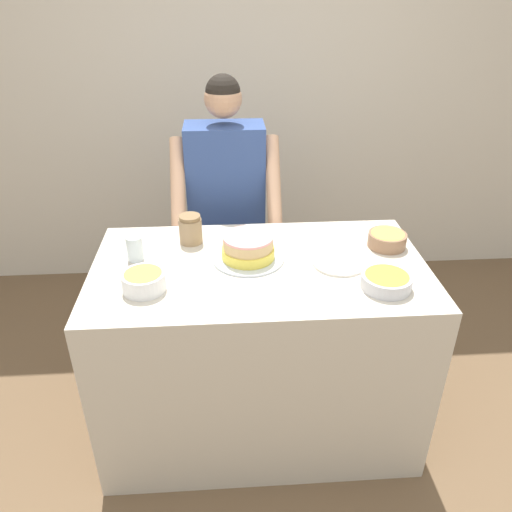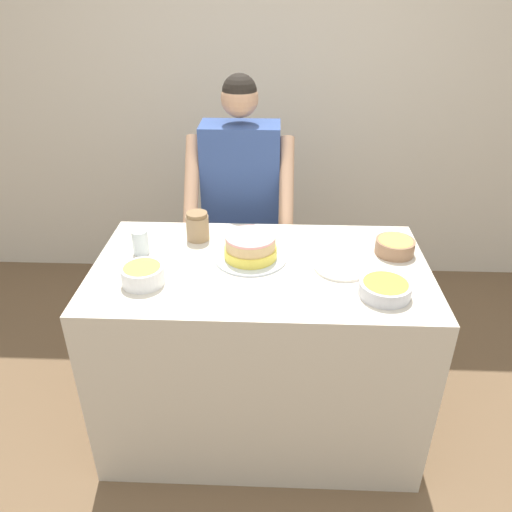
{
  "view_description": "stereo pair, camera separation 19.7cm",
  "coord_description": "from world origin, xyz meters",
  "px_view_note": "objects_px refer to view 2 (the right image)",
  "views": [
    {
      "loc": [
        -0.14,
        -1.45,
        2.03
      ],
      "look_at": [
        -0.02,
        0.37,
        1.0
      ],
      "focal_mm": 35.0,
      "sensor_mm": 36.0,
      "label": 1
    },
    {
      "loc": [
        0.06,
        -1.45,
        2.03
      ],
      "look_at": [
        -0.02,
        0.37,
        1.0
      ],
      "focal_mm": 35.0,
      "sensor_mm": 36.0,
      "label": 2
    }
  ],
  "objects_px": {
    "frosting_bowl_yellow": "(395,246)",
    "drinking_glass": "(141,242)",
    "frosting_bowl_olive": "(143,274)",
    "ceramic_plate": "(341,267)",
    "cake": "(251,248)",
    "frosting_bowl_orange": "(385,288)",
    "stoneware_jar": "(198,226)",
    "person_baker": "(241,196)"
  },
  "relations": [
    {
      "from": "frosting_bowl_yellow",
      "to": "drinking_glass",
      "type": "bearing_deg",
      "value": -177.87
    },
    {
      "from": "frosting_bowl_olive",
      "to": "ceramic_plate",
      "type": "relative_size",
      "value": 0.74
    },
    {
      "from": "frosting_bowl_yellow",
      "to": "cake",
      "type": "bearing_deg",
      "value": -173.43
    },
    {
      "from": "frosting_bowl_orange",
      "to": "frosting_bowl_yellow",
      "type": "height_order",
      "value": "frosting_bowl_yellow"
    },
    {
      "from": "drinking_glass",
      "to": "stoneware_jar",
      "type": "bearing_deg",
      "value": 31.95
    },
    {
      "from": "frosting_bowl_olive",
      "to": "stoneware_jar",
      "type": "xyz_separation_m",
      "value": [
        0.17,
        0.4,
        0.03
      ]
    },
    {
      "from": "person_baker",
      "to": "ceramic_plate",
      "type": "height_order",
      "value": "person_baker"
    },
    {
      "from": "drinking_glass",
      "to": "frosting_bowl_yellow",
      "type": "bearing_deg",
      "value": 2.13
    },
    {
      "from": "cake",
      "to": "frosting_bowl_olive",
      "type": "bearing_deg",
      "value": -152.98
    },
    {
      "from": "person_baker",
      "to": "cake",
      "type": "height_order",
      "value": "person_baker"
    },
    {
      "from": "cake",
      "to": "frosting_bowl_yellow",
      "type": "height_order",
      "value": "cake"
    },
    {
      "from": "person_baker",
      "to": "drinking_glass",
      "type": "bearing_deg",
      "value": -122.94
    },
    {
      "from": "person_baker",
      "to": "frosting_bowl_olive",
      "type": "relative_size",
      "value": 9.25
    },
    {
      "from": "frosting_bowl_orange",
      "to": "frosting_bowl_yellow",
      "type": "distance_m",
      "value": 0.36
    },
    {
      "from": "person_baker",
      "to": "frosting_bowl_yellow",
      "type": "xyz_separation_m",
      "value": [
        0.73,
        -0.59,
        0.02
      ]
    },
    {
      "from": "cake",
      "to": "frosting_bowl_orange",
      "type": "xyz_separation_m",
      "value": [
        0.54,
        -0.27,
        -0.02
      ]
    },
    {
      "from": "person_baker",
      "to": "frosting_bowl_orange",
      "type": "xyz_separation_m",
      "value": [
        0.62,
        -0.93,
        0.01
      ]
    },
    {
      "from": "frosting_bowl_orange",
      "to": "ceramic_plate",
      "type": "height_order",
      "value": "frosting_bowl_orange"
    },
    {
      "from": "person_baker",
      "to": "drinking_glass",
      "type": "relative_size",
      "value": 14.44
    },
    {
      "from": "stoneware_jar",
      "to": "ceramic_plate",
      "type": "bearing_deg",
      "value": -20.83
    },
    {
      "from": "cake",
      "to": "frosting_bowl_olive",
      "type": "distance_m",
      "value": 0.48
    },
    {
      "from": "person_baker",
      "to": "drinking_glass",
      "type": "distance_m",
      "value": 0.75
    },
    {
      "from": "drinking_glass",
      "to": "stoneware_jar",
      "type": "relative_size",
      "value": 0.82
    },
    {
      "from": "drinking_glass",
      "to": "cake",
      "type": "bearing_deg",
      "value": -3.69
    },
    {
      "from": "drinking_glass",
      "to": "ceramic_plate",
      "type": "distance_m",
      "value": 0.89
    },
    {
      "from": "cake",
      "to": "frosting_bowl_orange",
      "type": "distance_m",
      "value": 0.6
    },
    {
      "from": "frosting_bowl_olive",
      "to": "drinking_glass",
      "type": "height_order",
      "value": "drinking_glass"
    },
    {
      "from": "person_baker",
      "to": "frosting_bowl_orange",
      "type": "distance_m",
      "value": 1.12
    },
    {
      "from": "cake",
      "to": "frosting_bowl_yellow",
      "type": "bearing_deg",
      "value": 6.57
    },
    {
      "from": "frosting_bowl_orange",
      "to": "frosting_bowl_yellow",
      "type": "bearing_deg",
      "value": 72.82
    },
    {
      "from": "frosting_bowl_olive",
      "to": "stoneware_jar",
      "type": "height_order",
      "value": "stoneware_jar"
    },
    {
      "from": "ceramic_plate",
      "to": "frosting_bowl_orange",
      "type": "bearing_deg",
      "value": -53.48
    },
    {
      "from": "frosting_bowl_olive",
      "to": "ceramic_plate",
      "type": "bearing_deg",
      "value": 10.34
    },
    {
      "from": "frosting_bowl_yellow",
      "to": "frosting_bowl_olive",
      "type": "bearing_deg",
      "value": -164.77
    },
    {
      "from": "ceramic_plate",
      "to": "stoneware_jar",
      "type": "bearing_deg",
      "value": 159.17
    },
    {
      "from": "frosting_bowl_olive",
      "to": "frosting_bowl_orange",
      "type": "xyz_separation_m",
      "value": [
        0.96,
        -0.05,
        -0.01
      ]
    },
    {
      "from": "person_baker",
      "to": "frosting_bowl_olive",
      "type": "bearing_deg",
      "value": -111.13
    },
    {
      "from": "frosting_bowl_yellow",
      "to": "frosting_bowl_orange",
      "type": "bearing_deg",
      "value": -107.18
    },
    {
      "from": "cake",
      "to": "frosting_bowl_yellow",
      "type": "xyz_separation_m",
      "value": [
        0.64,
        0.07,
        -0.01
      ]
    },
    {
      "from": "cake",
      "to": "stoneware_jar",
      "type": "distance_m",
      "value": 0.31
    },
    {
      "from": "frosting_bowl_orange",
      "to": "stoneware_jar",
      "type": "distance_m",
      "value": 0.91
    },
    {
      "from": "frosting_bowl_yellow",
      "to": "ceramic_plate",
      "type": "distance_m",
      "value": 0.29
    }
  ]
}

